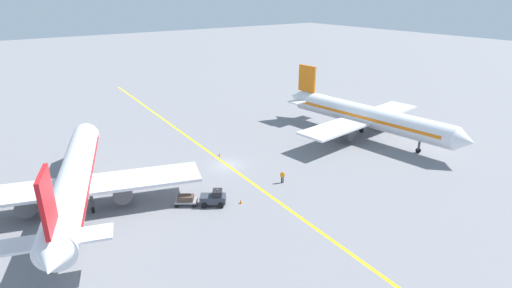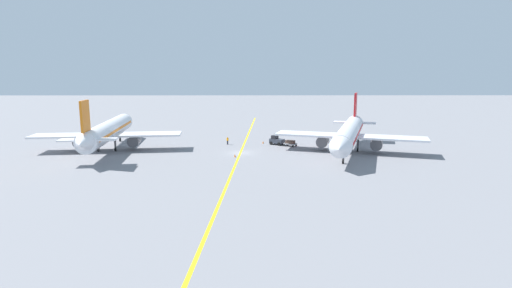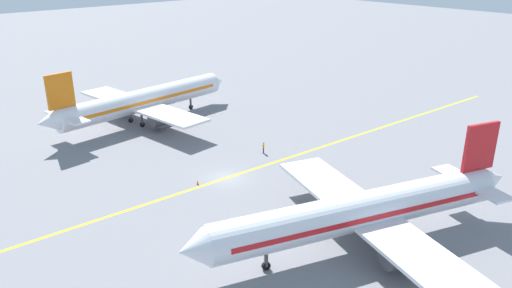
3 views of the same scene
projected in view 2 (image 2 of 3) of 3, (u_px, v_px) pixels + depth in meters
name	position (u px, v px, depth m)	size (l,w,h in m)	color
ground_plane	(240.00, 153.00, 75.23)	(400.00, 400.00, 0.00)	slate
apron_yellow_centreline	(240.00, 153.00, 75.23)	(0.40, 120.00, 0.01)	yellow
airplane_at_gate	(349.00, 133.00, 75.04)	(28.22, 34.63, 10.60)	silver
airplane_adjacent_stand	(108.00, 131.00, 77.50)	(28.40, 35.54, 10.60)	white
baggage_tug_dark	(277.00, 140.00, 83.79)	(3.32, 2.96, 2.11)	#333842
baggage_cart_trailing	(290.00, 143.00, 81.95)	(2.93, 2.64, 1.24)	gray
ground_crew_worker	(228.00, 140.00, 83.84)	(0.45, 0.43, 1.68)	#23232D
traffic_cone_near_nose	(263.00, 142.00, 85.42)	(0.32, 0.32, 0.55)	orange
traffic_cone_mid_apron	(235.00, 156.00, 71.45)	(0.32, 0.32, 0.55)	orange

